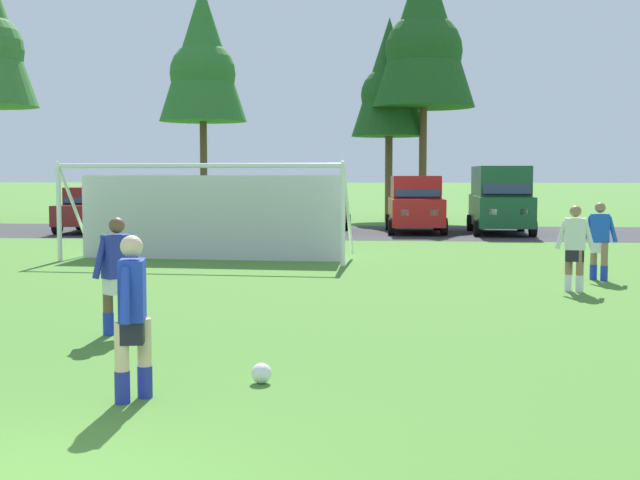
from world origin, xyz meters
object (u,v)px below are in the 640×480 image
object	(u,v)px
player_defender_far	(575,249)
parked_car_slot_center_left	(251,210)
parked_car_slot_center	(321,209)
parked_car_slot_right	(500,198)
player_winger_right	(599,241)
soccer_goal	(206,211)
player_striker_near	(133,318)
soccer_ball	(262,373)
parked_car_slot_left	(175,202)
parked_car_slot_center_right	(415,203)
parked_car_slot_far_left	(92,209)
player_midfield_center	(118,276)

from	to	relation	value
player_defender_far	parked_car_slot_center_left	bearing A→B (deg)	119.74
parked_car_slot_center	parked_car_slot_right	xyz separation A→B (m)	(6.76, -0.21, 0.47)
player_winger_right	parked_car_slot_center_left	world-z (taller)	parked_car_slot_center_left
player_winger_right	soccer_goal	bearing A→B (deg)	160.24
player_winger_right	parked_car_slot_center	world-z (taller)	parked_car_slot_center
player_striker_near	parked_car_slot_center	xyz separation A→B (m)	(-0.54, 24.93, 0.05)
player_defender_far	soccer_ball	bearing A→B (deg)	-121.43
player_winger_right	parked_car_slot_left	xyz separation A→B (m)	(-13.13, 14.96, 0.29)
player_striker_near	parked_car_slot_left	world-z (taller)	parked_car_slot_left
soccer_ball	parked_car_slot_center_right	world-z (taller)	parked_car_slot_center_right
parked_car_slot_far_left	player_defender_far	bearing A→B (deg)	-45.68
parked_car_slot_far_left	parked_car_slot_center_right	world-z (taller)	parked_car_slot_center_right
player_striker_near	parked_car_slot_center_left	size ratio (longest dim) A/B	0.38
soccer_ball	parked_car_slot_far_left	world-z (taller)	parked_car_slot_far_left
soccer_ball	parked_car_slot_left	bearing A→B (deg)	107.06
soccer_ball	parked_car_slot_center_right	distance (m)	24.25
player_striker_near	parked_car_slot_left	size ratio (longest dim) A/B	0.35
parked_car_slot_left	soccer_goal	bearing A→B (deg)	-71.24
parked_car_slot_left	player_winger_right	bearing A→B (deg)	-48.72
parked_car_slot_center_left	player_defender_far	bearing A→B (deg)	-60.26
player_midfield_center	player_defender_far	size ratio (longest dim) A/B	1.00
soccer_ball	player_winger_right	distance (m)	11.14
player_winger_right	parked_car_slot_center_right	xyz separation A→B (m)	(-3.67, 14.54, 0.29)
parked_car_slot_center_right	parked_car_slot_right	world-z (taller)	parked_car_slot_right
player_winger_right	parked_car_slot_center_left	size ratio (longest dim) A/B	0.38
parked_car_slot_center_left	parked_car_slot_center	bearing A→B (deg)	11.73
soccer_ball	player_winger_right	size ratio (longest dim) A/B	0.13
soccer_goal	player_midfield_center	xyz separation A→B (m)	(1.14, -10.35, -0.47)
parked_car_slot_center_left	parked_car_slot_right	bearing A→B (deg)	2.06
soccer_goal	parked_car_slot_far_left	xyz separation A→B (m)	(-6.87, 10.38, -0.42)
parked_car_slot_left	parked_car_slot_center_left	bearing A→B (deg)	-17.08
player_defender_far	parked_car_slot_far_left	size ratio (longest dim) A/B	0.38
soccer_ball	player_striker_near	world-z (taller)	player_striker_near
parked_car_slot_center_left	player_striker_near	bearing A→B (deg)	-82.58
soccer_ball	parked_car_slot_center	bearing A→B (deg)	93.98
soccer_ball	parked_car_slot_center_right	size ratio (longest dim) A/B	0.05
player_striker_near	player_winger_right	distance (m)	12.40
player_midfield_center	parked_car_slot_center_right	bearing A→B (deg)	78.61
soccer_ball	parked_car_slot_right	world-z (taller)	parked_car_slot_right
parked_car_slot_far_left	parked_car_slot_center_right	bearing A→B (deg)	4.04
soccer_goal	player_winger_right	world-z (taller)	soccer_goal
parked_car_slot_center_right	parked_car_slot_right	distance (m)	3.18
player_defender_far	parked_car_slot_left	world-z (taller)	parked_car_slot_left
player_winger_right	parked_car_slot_center_left	bearing A→B (deg)	125.36
soccer_ball	player_defender_far	distance (m)	9.10
player_midfield_center	parked_car_slot_right	world-z (taller)	parked_car_slot_right
parked_car_slot_center	player_defender_far	bearing A→B (deg)	-68.63
player_defender_far	parked_car_slot_far_left	distance (m)	21.71
parked_car_slot_center_right	player_winger_right	bearing A→B (deg)	-75.83
soccer_goal	player_striker_near	bearing A→B (deg)	-79.94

